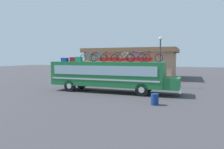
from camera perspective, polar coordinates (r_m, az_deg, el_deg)
name	(u,v)px	position (r m, az deg, el deg)	size (l,w,h in m)	color
ground_plane	(107,92)	(19.33, -1.47, -4.73)	(120.00, 120.00, 0.00)	#423F44
bus	(109,74)	(19.04, -0.75, 0.06)	(11.79, 2.56, 2.77)	#1E6B38
luggage_bag_1	(65,60)	(20.78, -12.78, 3.97)	(0.59, 0.46, 0.36)	#193899
luggage_bag_2	(74,59)	(20.68, -10.43, 4.08)	(0.67, 0.40, 0.42)	maroon
luggage_bag_3	(79,59)	(20.14, -9.03, 4.14)	(0.58, 0.41, 0.46)	#1E7F66
rooftop_bicycle_1	(88,58)	(20.21, -6.59, 4.61)	(1.71, 0.44, 0.92)	black
rooftop_bicycle_2	(99,58)	(19.63, -3.55, 4.62)	(1.68, 0.44, 0.91)	black
rooftop_bicycle_3	(109,58)	(18.72, -0.82, 4.61)	(1.69, 0.44, 0.89)	black
rooftop_bicycle_4	(125,58)	(18.86, 3.52, 4.61)	(1.62, 0.44, 0.89)	black
rooftop_bicycle_5	(136,57)	(17.88, 6.66, 4.66)	(1.71, 0.44, 0.95)	black
rooftop_bicycle_6	(152,58)	(18.37, 10.99, 4.57)	(1.75, 0.44, 0.91)	black
roadside_building	(132,63)	(33.85, 5.58, 3.19)	(13.98, 9.17, 4.58)	tan
trash_bin	(155,99)	(14.21, 11.58, -6.65)	(0.51, 0.51, 0.75)	navy
street_lamp	(160,57)	(22.50, 13.01, 4.80)	(0.34, 0.34, 5.32)	#38383D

